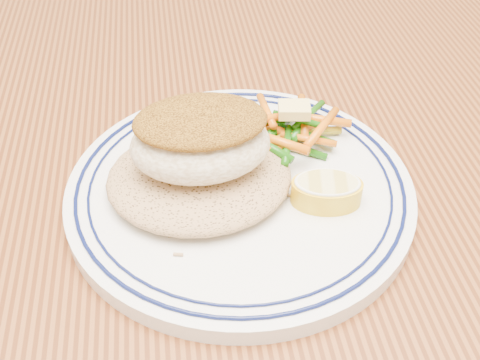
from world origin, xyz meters
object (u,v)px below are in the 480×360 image
object	(u,v)px
dining_table	(255,281)
fish_fillet	(200,139)
rice_pilaf	(199,174)
vegetable_pile	(284,132)
lemon_wedge	(327,190)
plate	(240,190)

from	to	relation	value
dining_table	fish_fillet	distance (m)	0.17
rice_pilaf	fish_fillet	distance (m)	0.04
vegetable_pile	dining_table	bearing A→B (deg)	-119.50
dining_table	vegetable_pile	bearing A→B (deg)	60.50
lemon_wedge	plate	bearing A→B (deg)	155.20
vegetable_pile	fish_fillet	bearing A→B (deg)	-148.38
dining_table	vegetable_pile	world-z (taller)	vegetable_pile
vegetable_pile	plate	bearing A→B (deg)	-133.48
plate	rice_pilaf	distance (m)	0.04
dining_table	lemon_wedge	world-z (taller)	lemon_wedge
vegetable_pile	lemon_wedge	distance (m)	0.08
lemon_wedge	vegetable_pile	bearing A→B (deg)	103.61
plate	fish_fillet	size ratio (longest dim) A/B	2.62
plate	fish_fillet	bearing A→B (deg)	177.63
fish_fillet	vegetable_pile	distance (m)	0.09
rice_pilaf	vegetable_pile	distance (m)	0.09
plate	vegetable_pile	bearing A→B (deg)	46.52
dining_table	plate	world-z (taller)	plate
dining_table	rice_pilaf	xyz separation A→B (m)	(-0.04, 0.01, 0.13)
plate	fish_fillet	world-z (taller)	fish_fillet
dining_table	lemon_wedge	distance (m)	0.14
plate	fish_fillet	xyz separation A→B (m)	(-0.03, 0.00, 0.05)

